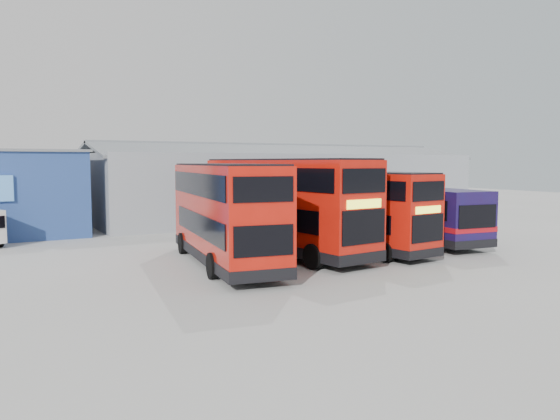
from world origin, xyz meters
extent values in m
plane|color=#999994|center=(0.00, 0.00, 0.00)|extent=(120.00, 120.00, 0.00)
cube|color=gray|center=(8.00, 20.00, 2.50)|extent=(30.00, 12.00, 5.00)
cube|color=slate|center=(8.00, 17.20, 5.25)|extent=(30.50, 6.33, 1.29)
cube|color=slate|center=(8.00, 22.80, 5.25)|extent=(30.50, 6.33, 1.29)
cube|color=#BB150A|center=(-4.60, 2.53, 2.30)|extent=(3.93, 10.43, 3.93)
cube|color=black|center=(-4.60, 2.53, 0.53)|extent=(3.97, 10.48, 0.44)
cube|color=black|center=(-3.44, 1.96, 1.84)|extent=(1.35, 8.54, 0.92)
cube|color=black|center=(-5.88, 2.33, 1.84)|extent=(1.35, 8.54, 0.92)
cube|color=black|center=(-3.38, 2.34, 3.49)|extent=(1.49, 9.50, 0.92)
cube|color=black|center=(-5.82, 2.71, 3.49)|extent=(1.49, 9.50, 0.92)
cube|color=black|center=(-3.83, 7.58, 1.75)|extent=(2.16, 0.38, 1.31)
cube|color=black|center=(-3.83, 7.58, 3.49)|extent=(2.16, 0.38, 0.92)
cube|color=yellow|center=(-3.83, 7.59, 2.62)|extent=(1.73, 0.30, 0.34)
cube|color=black|center=(-5.37, -2.53, 1.75)|extent=(2.12, 0.37, 1.07)
cube|color=black|center=(-5.37, -2.53, 3.49)|extent=(2.12, 0.37, 0.87)
cube|color=black|center=(-4.60, 2.53, 4.29)|extent=(3.76, 10.27, 0.10)
cylinder|color=black|center=(-2.92, 5.85, 0.50)|extent=(0.46, 1.04, 1.01)
cylinder|color=black|center=(-5.22, 6.20, 0.50)|extent=(0.46, 1.04, 1.01)
cylinder|color=black|center=(-3.84, -0.19, 0.50)|extent=(0.46, 1.04, 1.01)
cylinder|color=black|center=(-6.14, 0.16, 0.50)|extent=(0.46, 1.04, 1.01)
cube|color=#BB150A|center=(-0.99, 3.71, 2.42)|extent=(3.68, 10.92, 4.13)
cube|color=black|center=(-0.99, 3.71, 0.56)|extent=(3.72, 10.97, 0.46)
cube|color=black|center=(-2.32, 3.98, 1.94)|extent=(1.02, 9.03, 0.97)
cube|color=black|center=(0.25, 4.26, 1.94)|extent=(1.02, 9.03, 0.97)
cube|color=black|center=(-2.28, 3.57, 3.67)|extent=(1.13, 10.05, 0.97)
cube|color=black|center=(0.30, 3.85, 3.67)|extent=(1.13, 10.05, 0.97)
cube|color=black|center=(-0.42, -1.63, 1.84)|extent=(2.29, 0.29, 1.38)
cube|color=black|center=(-0.42, -1.63, 3.67)|extent=(2.29, 0.29, 0.97)
cube|color=yellow|center=(-0.42, -1.64, 2.75)|extent=(1.83, 0.24, 0.36)
cube|color=black|center=(-1.56, 9.06, 1.84)|extent=(2.24, 0.29, 1.12)
cube|color=black|center=(-1.56, 9.06, 3.67)|extent=(2.24, 0.29, 0.92)
cube|color=black|center=(-0.99, 3.71, 4.51)|extent=(3.51, 10.75, 0.10)
cylinder|color=black|center=(-1.81, -0.12, 0.53)|extent=(0.44, 1.09, 1.06)
cylinder|color=black|center=(0.62, 0.14, 0.53)|extent=(0.44, 1.09, 1.06)
cylinder|color=black|center=(-2.50, 6.27, 0.53)|extent=(0.44, 1.09, 1.06)
cylinder|color=black|center=(-0.06, 6.53, 0.53)|extent=(0.44, 1.09, 1.06)
cube|color=#BB150A|center=(2.51, 2.95, 2.09)|extent=(3.15, 9.43, 3.57)
cube|color=black|center=(2.51, 2.95, 0.48)|extent=(3.19, 9.47, 0.40)
cube|color=black|center=(1.36, 3.19, 1.67)|extent=(0.86, 7.81, 0.84)
cube|color=black|center=(3.58, 3.42, 1.67)|extent=(0.86, 7.81, 0.84)
cube|color=black|center=(1.39, 2.84, 3.17)|extent=(0.95, 8.68, 0.84)
cube|color=black|center=(3.62, 3.07, 3.17)|extent=(0.95, 8.68, 0.84)
cube|color=black|center=(2.99, -1.67, 1.59)|extent=(1.98, 0.25, 1.19)
cube|color=black|center=(2.99, -1.67, 3.17)|extent=(1.98, 0.25, 0.84)
cube|color=yellow|center=(2.99, -1.68, 2.38)|extent=(1.58, 0.20, 0.31)
cube|color=black|center=(2.03, 7.57, 1.59)|extent=(1.93, 0.25, 0.97)
cube|color=black|center=(2.03, 7.57, 3.17)|extent=(1.93, 0.25, 0.79)
cube|color=black|center=(2.51, 2.95, 3.90)|extent=(3.01, 9.29, 0.09)
cylinder|color=black|center=(1.79, -0.36, 0.46)|extent=(0.38, 0.94, 0.92)
cylinder|color=black|center=(3.89, -0.14, 0.46)|extent=(0.38, 0.94, 0.92)
cylinder|color=black|center=(1.21, 5.17, 0.46)|extent=(0.38, 0.94, 0.92)
cylinder|color=black|center=(3.32, 5.39, 0.46)|extent=(0.38, 0.94, 0.92)
cube|color=#120E3D|center=(7.32, 4.40, 1.68)|extent=(3.75, 11.25, 2.66)
cube|color=black|center=(7.32, 4.40, 0.53)|extent=(3.79, 11.30, 0.40)
cube|color=#9F0C14|center=(7.32, 4.40, 1.20)|extent=(3.78, 11.29, 0.25)
cube|color=black|center=(8.55, 3.96, 2.11)|extent=(1.10, 9.18, 0.95)
cube|color=black|center=(6.02, 4.25, 2.11)|extent=(1.10, 9.18, 0.95)
cube|color=black|center=(7.95, 9.90, 1.86)|extent=(2.25, 0.31, 1.30)
cube|color=black|center=(6.69, -1.10, 1.86)|extent=(2.20, 0.30, 1.10)
cylinder|color=black|center=(8.96, 8.15, 0.52)|extent=(0.44, 1.07, 1.04)
cylinder|color=black|center=(6.57, 8.43, 0.52)|extent=(0.44, 1.07, 1.04)
cylinder|color=black|center=(8.16, 1.17, 0.52)|extent=(0.44, 1.07, 1.04)
cylinder|color=black|center=(5.77, 1.45, 0.52)|extent=(0.44, 1.07, 1.04)
cylinder|color=black|center=(-12.84, 12.76, 0.32)|extent=(0.46, 0.67, 0.64)
camera|label=1|loc=(-13.83, -18.75, 4.41)|focal=35.00mm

